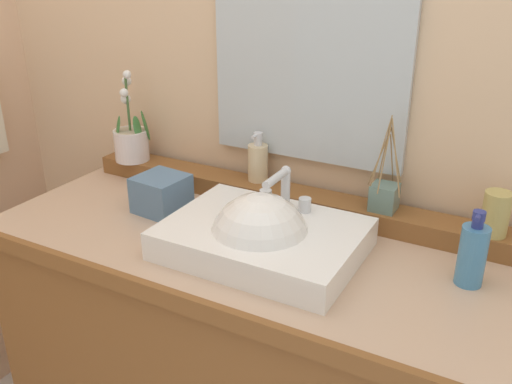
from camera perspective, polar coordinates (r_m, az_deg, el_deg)
wall_back at (r=1.65m, az=6.29°, el=12.59°), size 3.00×0.20×2.51m
vanity_cabinet at (r=1.69m, az=-0.53°, el=-18.15°), size 1.39×0.59×0.88m
back_ledge at (r=1.60m, az=3.38°, el=-0.64°), size 1.32×0.10×0.05m
sink_basin at (r=1.36m, az=0.55°, el=-4.94°), size 0.47×0.35×0.27m
potted_plant at (r=1.84m, az=-12.63°, el=5.27°), size 0.12×0.11×0.29m
soap_dispenser at (r=1.63m, az=0.20°, el=3.17°), size 0.06×0.06×0.15m
tumbler_cup at (r=1.43m, az=23.28°, el=-2.06°), size 0.06×0.06×0.11m
reed_diffuser at (r=1.49m, az=12.98°, el=-0.34°), size 0.10×0.10×0.26m
lotion_bottle at (r=1.31m, az=21.22°, el=-5.92°), size 0.06×0.06×0.18m
tissue_box at (r=1.59m, az=-9.63°, el=-0.16°), size 0.14×0.14×0.10m
mirror at (r=1.54m, az=5.27°, el=11.60°), size 0.56×0.02×0.46m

